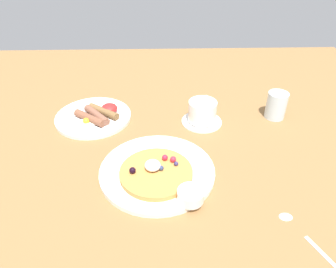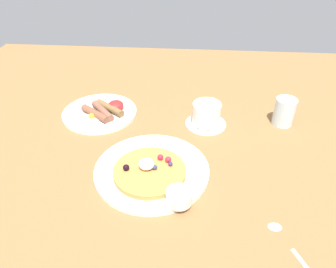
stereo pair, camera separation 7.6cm
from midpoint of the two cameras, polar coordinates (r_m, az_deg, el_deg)
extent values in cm
cube|color=olive|center=(87.09, -3.88, -3.04)|extent=(163.51, 147.21, 3.00)
cylinder|color=white|center=(77.53, -4.88, -6.78)|extent=(27.92, 27.92, 1.27)
cylinder|color=#CF843E|center=(75.22, -5.17, -7.08)|extent=(17.32, 17.32, 1.27)
sphere|color=red|center=(77.19, -3.48, -4.35)|extent=(1.44, 1.44, 1.44)
sphere|color=navy|center=(75.63, -1.50, -5.45)|extent=(1.08, 1.08, 1.08)
sphere|color=navy|center=(74.56, -4.58, -6.23)|extent=(1.21, 1.21, 1.21)
sphere|color=navy|center=(74.43, -5.19, -6.30)|extent=(1.32, 1.32, 1.32)
sphere|color=red|center=(76.55, -2.01, -4.67)|extent=(1.48, 1.48, 1.48)
sphere|color=black|center=(74.46, -9.44, -6.59)|extent=(1.53, 1.53, 1.53)
ellipsoid|color=white|center=(74.61, -5.82, -5.74)|extent=(3.76, 3.76, 2.26)
cylinder|color=white|center=(68.82, 0.77, -11.13)|extent=(5.81, 5.81, 2.65)
cylinder|color=maroon|center=(68.43, 0.78, -10.82)|extent=(4.77, 4.77, 0.32)
cylinder|color=white|center=(100.70, -15.47, 2.91)|extent=(22.91, 22.91, 1.10)
cylinder|color=brown|center=(99.44, -13.76, 3.89)|extent=(10.15, 8.34, 2.23)
cylinder|color=brown|center=(98.34, -14.97, 3.30)|extent=(8.78, 9.84, 2.23)
cylinder|color=brown|center=(97.29, -16.21, 2.70)|extent=(10.15, 8.34, 2.23)
ellipsoid|color=white|center=(96.94, -16.71, 1.90)|extent=(6.07, 5.16, 0.60)
sphere|color=yellow|center=(96.68, -16.76, 2.14)|extent=(2.00, 2.00, 2.00)
ellipsoid|color=red|center=(100.16, -12.75, 4.45)|extent=(4.94, 4.94, 2.72)
cylinder|color=white|center=(95.57, 3.75, 2.27)|extent=(12.03, 12.03, 0.84)
cylinder|color=white|center=(93.71, 3.83, 4.06)|extent=(8.31, 8.31, 6.16)
torus|color=white|center=(97.91, 4.53, 5.72)|extent=(2.07, 4.29, 4.25)
cylinder|color=brown|center=(92.70, 3.88, 5.10)|extent=(7.07, 7.07, 0.49)
cube|color=silver|center=(67.40, 23.79, -20.04)|extent=(5.26, 10.33, 0.30)
ellipsoid|color=silver|center=(71.20, 17.46, -14.03)|extent=(2.86, 2.20, 0.60)
cylinder|color=silver|center=(100.31, 16.81, 4.91)|extent=(6.01, 6.01, 8.21)
camera|label=1|loc=(0.04, -92.59, -1.84)|focal=33.88mm
camera|label=2|loc=(0.04, 87.41, 1.84)|focal=33.88mm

